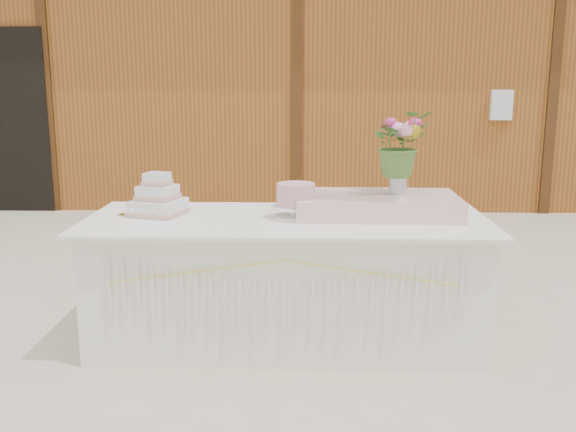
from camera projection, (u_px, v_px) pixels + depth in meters
The scene contains 9 objects.
ground at pixel (287, 339), 3.98m from camera, with size 80.00×80.00×0.00m, color beige.
barn at pixel (299, 74), 9.50m from camera, with size 12.60×4.60×3.30m.
cake_table at pixel (287, 280), 3.90m from camera, with size 2.40×1.00×0.77m.
wedding_cake at pixel (158, 201), 3.91m from camera, with size 0.36×0.36×0.26m.
pink_cake_stand at pixel (296, 199), 3.81m from camera, with size 0.29×0.29×0.21m.
satin_runner at pixel (377, 205), 3.91m from camera, with size 0.97×0.56×0.12m, color beige.
flower_vase at pixel (398, 181), 3.95m from camera, with size 0.11×0.11×0.15m, color #BABABF.
bouquet at pixel (400, 136), 3.89m from camera, with size 0.37×0.32×0.41m, color #426B2A.
loose_flowers at pixel (130, 215), 3.88m from camera, with size 0.12×0.30×0.02m, color pink, non-canonical shape.
Camera 1 is at (0.12, -3.74, 1.57)m, focal length 40.00 mm.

